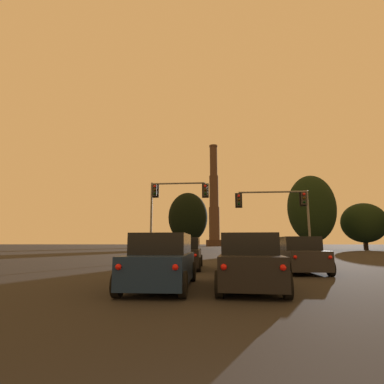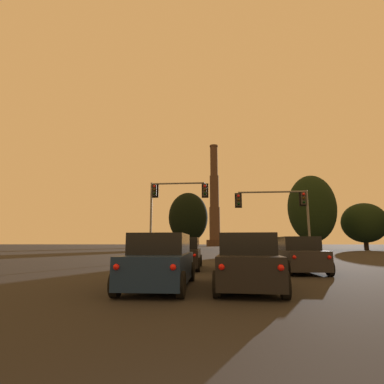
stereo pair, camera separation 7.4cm
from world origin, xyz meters
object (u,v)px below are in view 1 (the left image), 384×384
at_px(suv_left_lane_front, 184,254).
at_px(suv_left_lane_second, 162,261).
at_px(suv_right_lane_front, 298,255).
at_px(sedan_center_lane_front, 246,259).
at_px(traffic_light_overhead_left, 170,201).
at_px(traffic_light_overhead_right, 283,207).
at_px(smokestack, 214,205).
at_px(suv_center_lane_second, 249,262).

bearing_deg(suv_left_lane_front, suv_left_lane_second, -91.00).
relative_size(suv_right_lane_front, sedan_center_lane_front, 1.05).
distance_m(suv_right_lane_front, sedan_center_lane_front, 2.82).
bearing_deg(suv_left_lane_front, traffic_light_overhead_left, 105.39).
relative_size(suv_left_lane_second, suv_left_lane_front, 0.99).
xyz_separation_m(suv_right_lane_front, sedan_center_lane_front, (-2.80, -0.25, -0.23)).
height_order(suv_left_lane_second, traffic_light_overhead_left, traffic_light_overhead_left).
xyz_separation_m(suv_right_lane_front, traffic_light_overhead_left, (-8.43, 8.11, 4.18)).
bearing_deg(traffic_light_overhead_left, traffic_light_overhead_right, -1.62).
bearing_deg(suv_left_lane_second, suv_right_lane_front, 44.13).
distance_m(suv_left_lane_second, suv_left_lane_front, 7.82).
relative_size(suv_left_lane_front, smokestack, 0.10).
bearing_deg(traffic_light_overhead_left, suv_left_lane_second, -81.03).
bearing_deg(suv_left_lane_front, suv_right_lane_front, -16.08).
distance_m(suv_left_lane_second, traffic_light_overhead_left, 15.14).
distance_m(suv_left_lane_second, traffic_light_overhead_right, 16.18).
relative_size(traffic_light_overhead_left, smokestack, 0.14).
bearing_deg(sedan_center_lane_front, suv_center_lane_second, -94.04).
bearing_deg(suv_left_lane_second, sedan_center_lane_front, 59.45).
height_order(suv_left_lane_second, traffic_light_overhead_right, traffic_light_overhead_right).
relative_size(suv_left_lane_front, traffic_light_overhead_right, 0.83).
distance_m(suv_center_lane_second, traffic_light_overhead_right, 14.93).
relative_size(sedan_center_lane_front, smokestack, 0.10).
bearing_deg(traffic_light_overhead_right, smokestack, 94.12).
bearing_deg(traffic_light_overhead_left, sedan_center_lane_front, -56.02).
relative_size(suv_center_lane_second, suv_left_lane_front, 1.00).
height_order(suv_left_lane_front, smokestack, smokestack).
distance_m(suv_right_lane_front, suv_left_lane_front, 6.53).
xyz_separation_m(traffic_light_overhead_left, smokestack, (1.15, 113.82, 13.71)).
bearing_deg(traffic_light_overhead_right, suv_center_lane_second, -106.30).
xyz_separation_m(traffic_light_overhead_right, traffic_light_overhead_left, (-9.36, 0.26, 0.65)).
height_order(suv_right_lane_front, sedan_center_lane_front, suv_right_lane_front).
distance_m(suv_right_lane_front, traffic_light_overhead_left, 12.43).
bearing_deg(sedan_center_lane_front, suv_right_lane_front, 4.39).
xyz_separation_m(suv_center_lane_second, suv_left_lane_second, (-3.02, -0.19, 0.00)).
bearing_deg(traffic_light_overhead_left, suv_center_lane_second, -69.56).
bearing_deg(smokestack, suv_center_lane_second, -88.15).
relative_size(sedan_center_lane_front, suv_left_lane_second, 0.96).
bearing_deg(smokestack, sedan_center_lane_front, -87.90).
height_order(traffic_light_overhead_right, smokestack, smokestack).
bearing_deg(suv_left_lane_front, suv_center_lane_second, -69.57).
distance_m(traffic_light_overhead_left, smokestack, 114.65).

